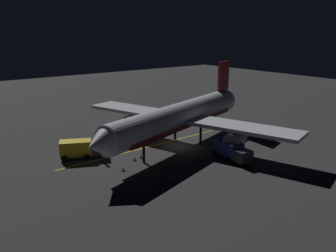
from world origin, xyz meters
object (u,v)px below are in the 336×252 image
Objects in this scene: traffic_cone_under_wing at (141,156)px; ground_crew_worker at (104,157)px; traffic_cone_near_left at (123,169)px; traffic_cone_near_right at (135,159)px; baggage_truck at (80,149)px; airliner at (181,117)px; traffic_cone_far at (170,177)px; catering_truck at (231,150)px.

ground_crew_worker is at bearing 74.01° from traffic_cone_under_wing.
traffic_cone_near_left is 1.00× the size of traffic_cone_near_right.
baggage_truck is 11.34× the size of traffic_cone_near_right.
airliner is 13.28m from traffic_cone_near_left.
traffic_cone_near_right is 1.00× the size of traffic_cone_under_wing.
ground_crew_worker is 4.10m from traffic_cone_near_right.
traffic_cone_under_wing is (2.50, -4.31, 0.00)m from traffic_cone_near_left.
traffic_cone_far is at bearing -158.13° from ground_crew_worker.
ground_crew_worker is (9.14, 14.23, -0.37)m from catering_truck.
baggage_truck reaches higher than traffic_cone_far.
traffic_cone_near_left is at bearing -171.47° from ground_crew_worker.
airliner is at bearing -74.05° from traffic_cone_near_left.
baggage_truck is 4.00m from ground_crew_worker.
traffic_cone_under_wing is at bearing -127.82° from baggage_truck.
traffic_cone_near_right is at bearing 54.69° from catering_truck.
catering_truck is 10.54m from traffic_cone_far.
airliner reaches higher than baggage_truck.
ground_crew_worker is 4.00m from traffic_cone_near_left.
baggage_truck is 8.29m from traffic_cone_under_wing.
traffic_cone_near_left is (-3.46, 12.11, -4.20)m from airliner.
airliner is at bearing 10.00° from catering_truck.
airliner is 5.92× the size of catering_truck.
traffic_cone_near_right and traffic_cone_under_wing have the same top height.
baggage_truck is at bearing 74.07° from airliner.
traffic_cone_far is at bearing -179.58° from traffic_cone_near_right.
baggage_truck reaches higher than traffic_cone_under_wing.
traffic_cone_near_left and traffic_cone_far have the same top height.
traffic_cone_near_left is (-7.55, -2.19, -1.03)m from baggage_truck.
traffic_cone_near_right is (-1.67, -3.69, -0.64)m from ground_crew_worker.
ground_crew_worker is 3.16× the size of traffic_cone_near_right.
catering_truck reaches higher than traffic_cone_far.
baggage_truck is 20.35m from catering_truck.
catering_truck is 3.51× the size of ground_crew_worker.
baggage_truck is at bearing 23.77° from ground_crew_worker.
baggage_truck is 1.02× the size of catering_truck.
traffic_cone_near_right is 1.24m from traffic_cone_under_wing.
traffic_cone_near_left is at bearing 125.71° from traffic_cone_near_right.
traffic_cone_under_wing is (0.27, -1.21, 0.00)m from traffic_cone_near_right.
airliner reaches higher than ground_crew_worker.
airliner reaches higher than traffic_cone_under_wing.
baggage_truck reaches higher than traffic_cone_near_right.
ground_crew_worker is at bearing 88.02° from airliner.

